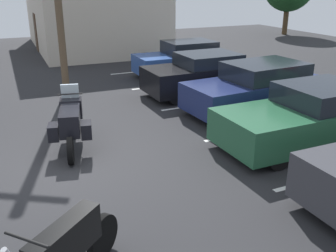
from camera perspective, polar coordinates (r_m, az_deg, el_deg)
ground at (r=9.19m, az=-14.83°, el=-5.46°), size 44.00×44.00×0.10m
motorcycle_touring at (r=9.70m, az=-14.06°, el=0.74°), size 2.27×1.10×1.45m
parking_stripes at (r=12.44m, az=12.32°, el=1.95°), size 13.93×5.03×0.01m
car_blue at (r=16.89m, az=2.64°, el=9.77°), size 1.80×4.29×1.47m
car_black at (r=14.10m, az=5.45°, el=7.57°), size 1.84×4.32×1.47m
car_navy at (r=12.38m, az=13.00°, el=5.43°), size 2.13×4.59×1.53m
car_green at (r=10.28m, az=20.28°, el=1.28°), size 1.93×4.72×1.48m
building_side at (r=24.66m, az=-11.31°, el=17.15°), size 10.99×7.34×5.06m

